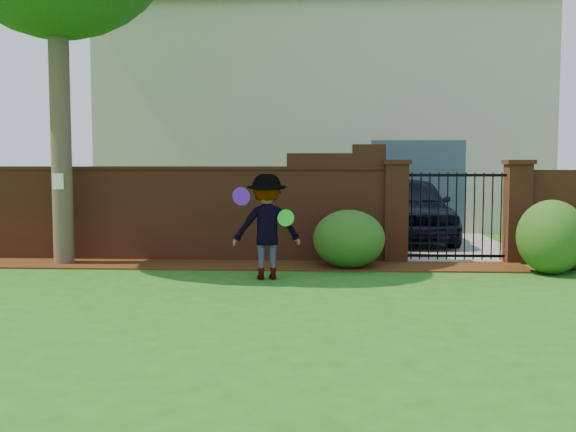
# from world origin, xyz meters

# --- Properties ---
(ground) EXTENTS (80.00, 80.00, 0.01)m
(ground) POSITION_xyz_m (0.00, 0.00, -0.01)
(ground) COLOR #205A16
(ground) RESTS_ON ground
(mulch_bed) EXTENTS (11.10, 1.08, 0.03)m
(mulch_bed) POSITION_xyz_m (-0.95, 3.34, 0.01)
(mulch_bed) COLOR #391C0A
(mulch_bed) RESTS_ON ground
(brick_wall) EXTENTS (8.70, 0.31, 2.16)m
(brick_wall) POSITION_xyz_m (-2.01, 4.00, 0.93)
(brick_wall) COLOR brown
(brick_wall) RESTS_ON ground
(pillar_left) EXTENTS (0.50, 0.50, 1.88)m
(pillar_left) POSITION_xyz_m (2.40, 4.00, 0.96)
(pillar_left) COLOR brown
(pillar_left) RESTS_ON ground
(pillar_right) EXTENTS (0.50, 0.50, 1.88)m
(pillar_right) POSITION_xyz_m (4.60, 4.00, 0.96)
(pillar_right) COLOR brown
(pillar_right) RESTS_ON ground
(iron_gate) EXTENTS (1.78, 0.03, 1.60)m
(iron_gate) POSITION_xyz_m (3.50, 4.00, 0.85)
(iron_gate) COLOR black
(iron_gate) RESTS_ON ground
(driveway) EXTENTS (3.20, 8.00, 0.01)m
(driveway) POSITION_xyz_m (3.50, 8.00, 0.01)
(driveway) COLOR gray
(driveway) RESTS_ON ground
(house) EXTENTS (12.40, 6.40, 6.30)m
(house) POSITION_xyz_m (1.00, 12.00, 3.16)
(house) COLOR beige
(house) RESTS_ON ground
(car) EXTENTS (2.03, 4.60, 1.54)m
(car) POSITION_xyz_m (3.04, 7.17, 0.77)
(car) COLOR black
(car) RESTS_ON ground
(paper_notice) EXTENTS (0.20, 0.01, 0.28)m
(paper_notice) POSITION_xyz_m (-3.60, 3.21, 1.50)
(paper_notice) COLOR white
(paper_notice) RESTS_ON tree
(shrub_left) EXTENTS (1.24, 1.24, 1.02)m
(shrub_left) POSITION_xyz_m (1.52, 3.21, 0.51)
(shrub_left) COLOR #194E17
(shrub_left) RESTS_ON ground
(shrub_middle) EXTENTS (1.11, 1.11, 1.22)m
(shrub_middle) POSITION_xyz_m (4.81, 2.78, 0.61)
(shrub_middle) COLOR #194E17
(shrub_middle) RESTS_ON ground
(shrub_right) EXTENTS (0.92, 0.92, 0.82)m
(shrub_right) POSITION_xyz_m (5.29, 3.29, 0.41)
(shrub_right) COLOR #194E17
(shrub_right) RESTS_ON ground
(man) EXTENTS (1.16, 0.78, 1.65)m
(man) POSITION_xyz_m (0.19, 2.04, 0.83)
(man) COLOR gray
(man) RESTS_ON ground
(frisbee_purple) EXTENTS (0.29, 0.22, 0.28)m
(frisbee_purple) POSITION_xyz_m (-0.17, 1.69, 1.32)
(frisbee_purple) COLOR #5A1DB5
(frisbee_purple) RESTS_ON man
(frisbee_green) EXTENTS (0.27, 0.11, 0.26)m
(frisbee_green) POSITION_xyz_m (0.50, 1.90, 0.98)
(frisbee_green) COLOR #1CD526
(frisbee_green) RESTS_ON man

